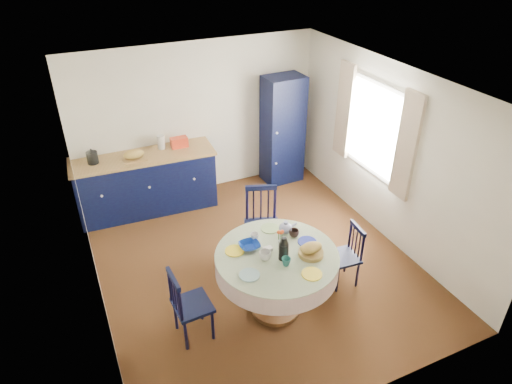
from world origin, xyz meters
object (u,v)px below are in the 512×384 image
chair_left (189,305)px  mug_a (265,255)px  chair_far (262,224)px  dining_table (277,263)px  cobalt_bowl (250,246)px  mug_b (286,262)px  chair_right (346,255)px  kitchen_counter (146,182)px  mug_c (294,233)px  mug_d (255,237)px  pantry_cabinet (283,130)px

chair_left → mug_a: bearing=-97.3°
chair_left → chair_far: size_ratio=0.88×
dining_table → cobalt_bowl: dining_table is taller
dining_table → chair_left: dining_table is taller
chair_far → dining_table: bearing=-85.8°
chair_far → mug_b: bearing=-83.4°
mug_b → cobalt_bowl: 0.50m
chair_right → cobalt_bowl: size_ratio=3.52×
kitchen_counter → dining_table: bearing=-69.7°
kitchen_counter → mug_a: bearing=-72.9°
dining_table → mug_c: 0.42m
mug_a → cobalt_bowl: (-0.07, 0.25, -0.02)m
cobalt_bowl → chair_left: bearing=-166.9°
dining_table → mug_b: (-0.00, -0.21, 0.17)m
dining_table → mug_a: (-0.16, -0.02, 0.18)m
chair_right → mug_b: bearing=-68.8°
kitchen_counter → mug_d: (0.73, -2.49, 0.40)m
pantry_cabinet → cobalt_bowl: size_ratio=7.95×
chair_far → cobalt_bowl: chair_far is taller
dining_table → chair_right: (1.02, 0.09, -0.29)m
dining_table → mug_d: (-0.13, 0.34, 0.17)m
mug_a → mug_b: size_ratio=1.30×
chair_far → mug_a: (-0.44, -1.02, 0.37)m
mug_d → pantry_cabinet: bearing=56.4°
dining_table → mug_b: dining_table is taller
chair_left → mug_d: 1.05m
pantry_cabinet → mug_a: (-1.69, -2.85, -0.04)m
cobalt_bowl → dining_table: bearing=-44.1°
pantry_cabinet → dining_table: (-1.53, -2.83, -0.22)m
kitchen_counter → mug_a: size_ratio=16.40×
cobalt_bowl → pantry_cabinet: bearing=55.8°
mug_b → chair_far: bearing=76.8°
pantry_cabinet → mug_c: size_ratio=16.13×
pantry_cabinet → chair_left: (-2.57, -2.79, -0.47)m
pantry_cabinet → chair_left: 3.82m
chair_far → chair_right: size_ratio=1.25×
cobalt_bowl → mug_b: bearing=-61.6°
chair_far → mug_d: bearing=-101.8°
dining_table → chair_far: bearing=74.4°
mug_b → chair_left: bearing=166.6°
chair_left → cobalt_bowl: 0.92m
chair_left → mug_b: mug_b is taller
dining_table → chair_left: 1.07m
dining_table → mug_a: dining_table is taller
chair_right → mug_c: bearing=-95.1°
chair_left → mug_a: size_ratio=6.86×
mug_d → cobalt_bowl: mug_d is taller
kitchen_counter → mug_d: size_ratio=21.69×
pantry_cabinet → cobalt_bowl: pantry_cabinet is taller
chair_far → cobalt_bowl: bearing=-104.2°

